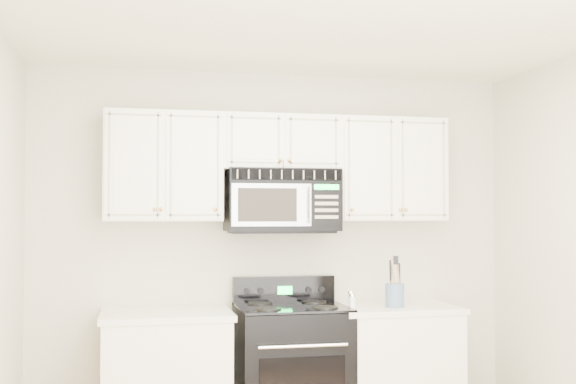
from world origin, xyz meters
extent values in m
cube|color=silver|center=(0.00, 0.00, 2.60)|extent=(3.50, 3.50, 0.01)
cube|color=beige|center=(0.00, 1.75, 1.30)|extent=(3.50, 0.01, 2.60)
cube|color=beige|center=(0.00, -1.75, 1.30)|extent=(3.50, 0.01, 2.60)
cube|color=white|center=(-0.80, 1.44, 0.44)|extent=(0.82, 0.63, 0.88)
cube|color=silver|center=(-0.80, 1.44, 0.90)|extent=(0.86, 0.65, 0.04)
cube|color=white|center=(0.80, 1.44, 0.44)|extent=(0.82, 0.63, 0.88)
cube|color=silver|center=(0.80, 1.44, 0.90)|extent=(0.86, 0.65, 0.04)
cube|color=black|center=(0.05, 1.43, 0.46)|extent=(0.75, 0.64, 0.92)
cylinder|color=white|center=(0.05, 1.08, 0.72)|extent=(0.59, 0.02, 0.02)
cube|color=black|center=(0.05, 1.43, 0.93)|extent=(0.75, 0.64, 0.02)
cube|color=black|center=(0.05, 1.71, 1.02)|extent=(0.75, 0.08, 0.20)
cube|color=#0BF948|center=(0.05, 1.67, 1.02)|extent=(0.11, 0.00, 0.06)
cube|color=white|center=(-0.82, 1.58, 1.90)|extent=(0.80, 0.33, 0.75)
cube|color=white|center=(0.82, 1.58, 1.90)|extent=(0.80, 0.33, 0.75)
cube|color=white|center=(0.00, 1.58, 2.08)|extent=(0.84, 0.33, 0.39)
sphere|color=tan|center=(-0.84, 1.40, 1.60)|extent=(0.03, 0.03, 0.03)
sphere|color=tan|center=(-0.48, 1.40, 1.60)|extent=(0.03, 0.03, 0.03)
sphere|color=tan|center=(0.48, 1.40, 1.60)|extent=(0.03, 0.03, 0.03)
sphere|color=tan|center=(0.84, 1.40, 1.60)|extent=(0.03, 0.03, 0.03)
sphere|color=tan|center=(-0.03, 1.40, 1.94)|extent=(0.03, 0.03, 0.03)
sphere|color=tan|center=(0.03, 1.40, 1.94)|extent=(0.03, 0.03, 0.03)
cylinder|color=#A6160F|center=(-0.01, 1.40, 1.88)|extent=(0.01, 0.00, 0.12)
sphere|color=tan|center=(-0.01, 1.40, 1.82)|extent=(0.04, 0.04, 0.04)
cube|color=black|center=(0.01, 1.55, 1.67)|extent=(0.79, 0.39, 0.43)
cube|color=tan|center=(0.01, 1.36, 1.84)|extent=(0.77, 0.01, 0.08)
cube|color=#9999A7|center=(-0.10, 1.35, 1.63)|extent=(0.55, 0.01, 0.29)
cube|color=black|center=(-0.13, 1.35, 1.63)|extent=(0.41, 0.01, 0.23)
cube|color=black|center=(0.28, 1.35, 1.63)|extent=(0.22, 0.01, 0.29)
cube|color=#0BF948|center=(0.28, 1.35, 1.76)|extent=(0.18, 0.00, 0.04)
cylinder|color=white|center=(0.16, 1.32, 1.63)|extent=(0.02, 0.02, 0.25)
cylinder|color=slate|center=(0.77, 1.33, 1.00)|extent=(0.13, 0.13, 0.16)
cylinder|color=#936F4A|center=(0.80, 1.33, 1.08)|extent=(0.01, 0.01, 0.29)
cylinder|color=black|center=(0.75, 1.36, 1.09)|extent=(0.01, 0.01, 0.31)
cylinder|color=#936F4A|center=(0.75, 1.29, 1.10)|extent=(0.01, 0.01, 0.33)
cylinder|color=black|center=(0.80, 1.33, 1.08)|extent=(0.01, 0.01, 0.29)
cylinder|color=#936F4A|center=(0.75, 1.36, 1.09)|extent=(0.01, 0.01, 0.31)
cylinder|color=white|center=(0.45, 1.30, 0.96)|extent=(0.04, 0.04, 0.08)
cylinder|color=white|center=(0.45, 1.30, 1.01)|extent=(0.04, 0.04, 0.02)
cylinder|color=white|center=(0.48, 1.42, 0.97)|extent=(0.04, 0.04, 0.09)
cylinder|color=white|center=(0.48, 1.42, 1.02)|extent=(0.05, 0.05, 0.02)
camera|label=1|loc=(-1.01, -3.45, 1.56)|focal=45.00mm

